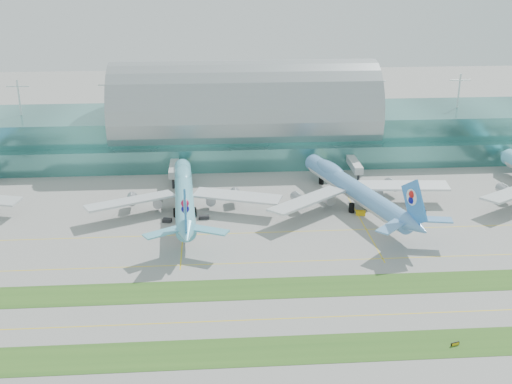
{
  "coord_description": "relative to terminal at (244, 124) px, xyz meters",
  "views": [
    {
      "loc": [
        -15.32,
        -157.05,
        90.56
      ],
      "look_at": [
        0.0,
        55.0,
        9.0
      ],
      "focal_mm": 45.0,
      "sensor_mm": 36.0,
      "label": 1
    }
  ],
  "objects": [
    {
      "name": "grass_strip_near",
      "position": [
        -0.01,
        -156.79,
        -14.19
      ],
      "size": [
        420.0,
        12.0,
        0.08
      ],
      "primitive_type": "cube",
      "color": "#2D591E",
      "rests_on": "ground"
    },
    {
      "name": "ground",
      "position": [
        -0.01,
        -128.79,
        -14.23
      ],
      "size": [
        700.0,
        700.0,
        0.0
      ],
      "primitive_type": "plane",
      "color": "gray",
      "rests_on": "ground"
    },
    {
      "name": "airliner_c",
      "position": [
        36.65,
        -67.73,
        -7.07
      ],
      "size": [
        70.88,
        82.22,
        23.2
      ],
      "rotation": [
        0.0,
        0.0,
        0.3
      ],
      "color": "#5F98D1",
      "rests_on": "ground"
    },
    {
      "name": "taxiway_sign_east",
      "position": [
        42.35,
        -157.85,
        -13.74
      ],
      "size": [
        2.29,
        0.87,
        0.98
      ],
      "rotation": [
        0.0,
        0.0,
        0.28
      ],
      "color": "black",
      "rests_on": "ground"
    },
    {
      "name": "gse_c",
      "position": [
        -31.6,
        -77.63,
        -13.57
      ],
      "size": [
        3.5,
        2.65,
        1.32
      ],
      "primitive_type": "cube",
      "rotation": [
        0.0,
        0.0,
        -0.25
      ],
      "color": "black",
      "rests_on": "ground"
    },
    {
      "name": "airliner_b",
      "position": [
        -25.73,
        -68.3,
        -7.41
      ],
      "size": [
        70.69,
        80.32,
        22.1
      ],
      "rotation": [
        0.0,
        0.0,
        0.05
      ],
      "color": "#5EB8D0",
      "rests_on": "ground"
    },
    {
      "name": "gse_d",
      "position": [
        -18.7,
        -75.76,
        -13.57
      ],
      "size": [
        3.73,
        1.62,
        1.3
      ],
      "primitive_type": "cube",
      "rotation": [
        0.0,
        0.0,
        0.0
      ],
      "color": "black",
      "rests_on": "ground"
    },
    {
      "name": "taxiline_c",
      "position": [
        -0.01,
        -110.79,
        -14.22
      ],
      "size": [
        420.0,
        0.35,
        0.01
      ],
      "primitive_type": "cube",
      "color": "yellow",
      "rests_on": "ground"
    },
    {
      "name": "gse_e",
      "position": [
        37.7,
        -76.22,
        -13.42
      ],
      "size": [
        3.78,
        2.61,
        1.61
      ],
      "primitive_type": "cube",
      "rotation": [
        0.0,
        0.0,
        -0.25
      ],
      "color": "gold",
      "rests_on": "ground"
    },
    {
      "name": "taxiline_b",
      "position": [
        -0.01,
        -142.79,
        -14.22
      ],
      "size": [
        420.0,
        0.35,
        0.01
      ],
      "primitive_type": "cube",
      "color": "yellow",
      "rests_on": "ground"
    },
    {
      "name": "grass_strip_far",
      "position": [
        -0.01,
        -126.79,
        -14.19
      ],
      "size": [
        420.0,
        12.0,
        0.08
      ],
      "primitive_type": "cube",
      "color": "#2D591E",
      "rests_on": "ground"
    },
    {
      "name": "terminal",
      "position": [
        0.0,
        0.0,
        0.0
      ],
      "size": [
        340.0,
        69.1,
        36.0
      ],
      "color": "#3D7A75",
      "rests_on": "ground"
    },
    {
      "name": "gse_f",
      "position": [
        59.74,
        -75.91,
        -13.37
      ],
      "size": [
        4.32,
        2.71,
        1.71
      ],
      "primitive_type": "cube",
      "rotation": [
        0.0,
        0.0,
        -0.22
      ],
      "color": "black",
      "rests_on": "ground"
    },
    {
      "name": "taxiline_d",
      "position": [
        -0.01,
        -88.79,
        -14.22
      ],
      "size": [
        420.0,
        0.35,
        0.01
      ],
      "primitive_type": "cube",
      "color": "yellow",
      "rests_on": "ground"
    }
  ]
}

